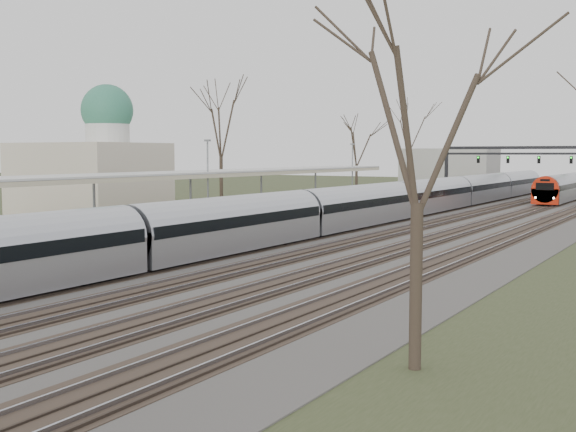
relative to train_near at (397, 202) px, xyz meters
The scene contains 8 objects.
track_bed 4.85m from the train_near, 53.40° to the left, with size 24.00×160.00×0.22m.
platform 15.29m from the train_near, 115.43° to the right, with size 3.50×69.00×1.00m, color #9E9B93.
canopy 19.58m from the train_near, 109.70° to the right, with size 4.10×50.00×3.11m.
dome_building 23.46m from the train_near, 145.35° to the right, with size 10.00×8.00×10.30m.
signal_gantry 34.00m from the train_near, 85.26° to the left, with size 21.00×0.59×6.08m.
tree_west_far 16.24m from the train_near, 167.26° to the right, with size 5.50×5.50×11.33m.
tree_east_near 39.78m from the train_near, 66.86° to the right, with size 4.50×4.50×9.27m.
train_near is the anchor object (origin of this frame).
Camera 1 is at (19.12, -1.04, 5.21)m, focal length 45.00 mm.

